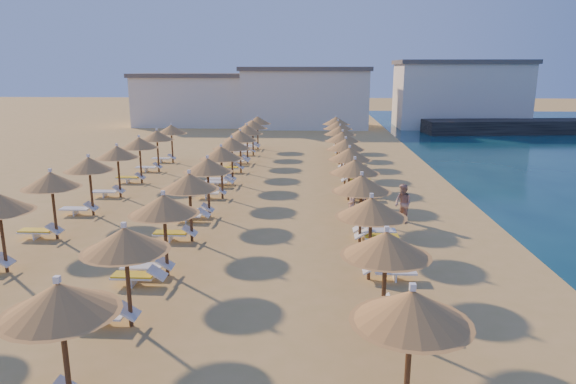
# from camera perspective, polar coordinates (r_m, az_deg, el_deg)

# --- Properties ---
(ground) EXTENTS (220.00, 220.00, 0.00)m
(ground) POSITION_cam_1_polar(r_m,az_deg,el_deg) (21.25, -0.92, -5.94)
(ground) COLOR tan
(ground) RESTS_ON ground
(jetty) EXTENTS (30.26, 7.35, 1.50)m
(jetty) POSITION_cam_1_polar(r_m,az_deg,el_deg) (65.72, 27.66, 6.48)
(jetty) COLOR black
(jetty) RESTS_ON ground
(hotel_blocks) EXTENTS (48.25, 10.08, 8.10)m
(hotel_blocks) POSITION_cam_1_polar(r_m,az_deg,el_deg) (65.00, 4.51, 10.52)
(hotel_blocks) COLOR silver
(hotel_blocks) RESTS_ON ground
(parasol_row_east) EXTENTS (2.44, 42.87, 3.06)m
(parasol_row_east) POSITION_cam_1_polar(r_m,az_deg,el_deg) (26.30, 7.12, 3.46)
(parasol_row_east) COLOR brown
(parasol_row_east) RESTS_ON ground
(parasol_row_west) EXTENTS (2.44, 42.87, 3.06)m
(parasol_row_west) POSITION_cam_1_polar(r_m,az_deg,el_deg) (26.72, -8.13, 3.59)
(parasol_row_west) COLOR brown
(parasol_row_west) RESTS_ON ground
(parasol_row_inland) EXTENTS (2.44, 28.17, 3.06)m
(parasol_row_inland) POSITION_cam_1_polar(r_m,az_deg,el_deg) (28.41, -19.76, 3.52)
(parasol_row_inland) COLOR brown
(parasol_row_inland) RESTS_ON ground
(loungers) EXTENTS (16.09, 41.05, 0.66)m
(loungers) POSITION_cam_1_polar(r_m,az_deg,el_deg) (26.68, -4.54, -1.14)
(loungers) COLOR white
(loungers) RESTS_ON ground
(beachgoer_b) EXTENTS (1.06, 1.12, 1.84)m
(beachgoer_b) POSITION_cam_1_polar(r_m,az_deg,el_deg) (24.68, 12.65, -1.26)
(beachgoer_b) COLOR tan
(beachgoer_b) RESTS_ON ground
(beachgoer_a) EXTENTS (0.51, 0.69, 1.74)m
(beachgoer_a) POSITION_cam_1_polar(r_m,az_deg,el_deg) (24.14, 7.10, -1.48)
(beachgoer_a) COLOR tan
(beachgoer_a) RESTS_ON ground
(beachgoer_c) EXTENTS (0.80, 1.05, 1.65)m
(beachgoer_c) POSITION_cam_1_polar(r_m,az_deg,el_deg) (27.85, 8.40, 0.41)
(beachgoer_c) COLOR tan
(beachgoer_c) RESTS_ON ground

